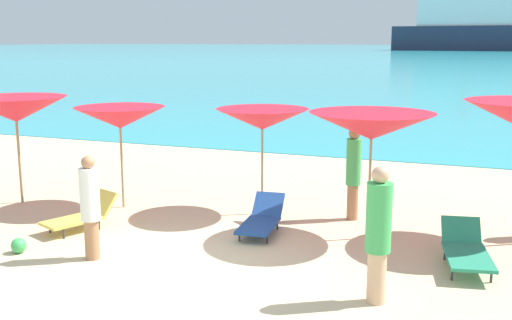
{
  "coord_description": "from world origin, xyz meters",
  "views": [
    {
      "loc": [
        4.28,
        -7.74,
        3.39
      ],
      "look_at": [
        0.22,
        2.74,
        1.2
      ],
      "focal_mm": 43.23,
      "sensor_mm": 36.0,
      "label": 1
    }
  ],
  "objects_px": {
    "umbrella_1": "(120,118)",
    "lounge_chair_0": "(262,219)",
    "umbrella_0": "(16,110)",
    "umbrella_3": "(372,126)",
    "beachgoer_2": "(353,170)",
    "lounge_chair_1": "(82,215)",
    "beachgoer_1": "(90,205)",
    "beachgoer_3": "(378,231)",
    "lounge_chair_2": "(466,249)",
    "beach_ball": "(19,246)",
    "cruise_ship": "(493,26)",
    "umbrella_2": "(262,119)"
  },
  "relations": [
    {
      "from": "lounge_chair_1",
      "to": "beachgoer_2",
      "type": "distance_m",
      "value": 5.1
    },
    {
      "from": "beachgoer_2",
      "to": "cruise_ship",
      "type": "xyz_separation_m",
      "value": [
        0.52,
        200.93,
        6.74
      ]
    },
    {
      "from": "umbrella_0",
      "to": "umbrella_1",
      "type": "distance_m",
      "value": 2.26
    },
    {
      "from": "umbrella_0",
      "to": "beachgoer_2",
      "type": "distance_m",
      "value": 7.0
    },
    {
      "from": "beachgoer_2",
      "to": "lounge_chair_2",
      "type": "bearing_deg",
      "value": 98.08
    },
    {
      "from": "umbrella_3",
      "to": "lounge_chair_1",
      "type": "relative_size",
      "value": 1.53
    },
    {
      "from": "umbrella_3",
      "to": "cruise_ship",
      "type": "bearing_deg",
      "value": 90.0
    },
    {
      "from": "umbrella_0",
      "to": "umbrella_1",
      "type": "relative_size",
      "value": 1.08
    },
    {
      "from": "umbrella_1",
      "to": "lounge_chair_0",
      "type": "bearing_deg",
      "value": -9.49
    },
    {
      "from": "umbrella_2",
      "to": "beachgoer_1",
      "type": "bearing_deg",
      "value": -115.07
    },
    {
      "from": "lounge_chair_0",
      "to": "beachgoer_2",
      "type": "distance_m",
      "value": 2.06
    },
    {
      "from": "umbrella_2",
      "to": "beachgoer_3",
      "type": "bearing_deg",
      "value": -49.84
    },
    {
      "from": "beachgoer_1",
      "to": "beachgoer_3",
      "type": "xyz_separation_m",
      "value": [
        4.47,
        -0.03,
        0.1
      ]
    },
    {
      "from": "beach_ball",
      "to": "umbrella_0",
      "type": "bearing_deg",
      "value": 130.75
    },
    {
      "from": "beachgoer_1",
      "to": "cruise_ship",
      "type": "bearing_deg",
      "value": 111.57
    },
    {
      "from": "lounge_chair_2",
      "to": "beachgoer_1",
      "type": "distance_m",
      "value": 5.8
    },
    {
      "from": "umbrella_0",
      "to": "umbrella_3",
      "type": "bearing_deg",
      "value": 2.0
    },
    {
      "from": "umbrella_0",
      "to": "umbrella_2",
      "type": "bearing_deg",
      "value": 11.85
    },
    {
      "from": "umbrella_2",
      "to": "lounge_chair_1",
      "type": "bearing_deg",
      "value": -141.08
    },
    {
      "from": "lounge_chair_1",
      "to": "beachgoer_1",
      "type": "xyz_separation_m",
      "value": [
        1.1,
        -1.22,
        0.61
      ]
    },
    {
      "from": "beach_ball",
      "to": "cruise_ship",
      "type": "height_order",
      "value": "cruise_ship"
    },
    {
      "from": "lounge_chair_2",
      "to": "beachgoer_2",
      "type": "relative_size",
      "value": 0.92
    },
    {
      "from": "beachgoer_2",
      "to": "umbrella_3",
      "type": "bearing_deg",
      "value": 74.94
    },
    {
      "from": "beachgoer_2",
      "to": "beachgoer_1",
      "type": "bearing_deg",
      "value": 6.54
    },
    {
      "from": "beachgoer_1",
      "to": "beach_ball",
      "type": "relative_size",
      "value": 6.61
    },
    {
      "from": "cruise_ship",
      "to": "umbrella_1",
      "type": "bearing_deg",
      "value": -87.64
    },
    {
      "from": "umbrella_0",
      "to": "lounge_chair_1",
      "type": "distance_m",
      "value": 3.12
    },
    {
      "from": "umbrella_0",
      "to": "beachgoer_2",
      "type": "height_order",
      "value": "umbrella_0"
    },
    {
      "from": "umbrella_1",
      "to": "beachgoer_2",
      "type": "xyz_separation_m",
      "value": [
        4.59,
        0.84,
        -0.89
      ]
    },
    {
      "from": "beachgoer_1",
      "to": "beachgoer_3",
      "type": "relative_size",
      "value": 0.9
    },
    {
      "from": "umbrella_2",
      "to": "lounge_chair_0",
      "type": "distance_m",
      "value": 2.04
    },
    {
      "from": "lounge_chair_0",
      "to": "lounge_chair_2",
      "type": "height_order",
      "value": "lounge_chair_2"
    },
    {
      "from": "lounge_chair_0",
      "to": "cruise_ship",
      "type": "bearing_deg",
      "value": 83.04
    },
    {
      "from": "beach_ball",
      "to": "beachgoer_3",
      "type": "bearing_deg",
      "value": 1.76
    },
    {
      "from": "lounge_chair_1",
      "to": "lounge_chair_2",
      "type": "bearing_deg",
      "value": 27.0
    },
    {
      "from": "umbrella_1",
      "to": "beachgoer_2",
      "type": "height_order",
      "value": "umbrella_1"
    },
    {
      "from": "umbrella_3",
      "to": "lounge_chair_0",
      "type": "xyz_separation_m",
      "value": [
        -1.85,
        -0.34,
        -1.73
      ]
    },
    {
      "from": "lounge_chair_1",
      "to": "lounge_chair_2",
      "type": "relative_size",
      "value": 0.88
    },
    {
      "from": "lounge_chair_2",
      "to": "beach_ball",
      "type": "bearing_deg",
      "value": -175.11
    },
    {
      "from": "cruise_ship",
      "to": "umbrella_2",
      "type": "bearing_deg",
      "value": -86.84
    },
    {
      "from": "umbrella_1",
      "to": "lounge_chair_0",
      "type": "height_order",
      "value": "umbrella_1"
    },
    {
      "from": "umbrella_1",
      "to": "beachgoer_3",
      "type": "height_order",
      "value": "umbrella_1"
    },
    {
      "from": "umbrella_1",
      "to": "lounge_chair_0",
      "type": "xyz_separation_m",
      "value": [
        3.25,
        -0.54,
        -1.61
      ]
    },
    {
      "from": "umbrella_0",
      "to": "lounge_chair_1",
      "type": "relative_size",
      "value": 1.56
    },
    {
      "from": "umbrella_3",
      "to": "lounge_chair_2",
      "type": "bearing_deg",
      "value": -26.7
    },
    {
      "from": "umbrella_0",
      "to": "beachgoer_1",
      "type": "height_order",
      "value": "umbrella_0"
    },
    {
      "from": "lounge_chair_2",
      "to": "beachgoer_1",
      "type": "xyz_separation_m",
      "value": [
        -5.5,
        -1.75,
        0.6
      ]
    },
    {
      "from": "umbrella_3",
      "to": "lounge_chair_2",
      "type": "distance_m",
      "value": 2.51
    },
    {
      "from": "umbrella_1",
      "to": "lounge_chair_1",
      "type": "distance_m",
      "value": 2.24
    },
    {
      "from": "umbrella_3",
      "to": "beachgoer_2",
      "type": "xyz_separation_m",
      "value": [
        -0.51,
        1.05,
        -1.01
      ]
    }
  ]
}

